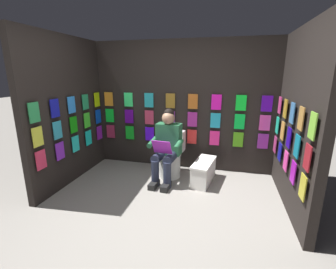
% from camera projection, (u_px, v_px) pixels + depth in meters
% --- Properties ---
extents(ground_plane, '(30.00, 30.00, 0.00)m').
position_uv_depth(ground_plane, '(150.00, 226.00, 2.76)').
color(ground_plane, gray).
extents(display_wall_back, '(3.35, 0.14, 2.31)m').
position_uv_depth(display_wall_back, '(182.00, 107.00, 4.26)').
color(display_wall_back, black).
rests_on(display_wall_back, ground).
extents(display_wall_left, '(0.14, 1.87, 2.31)m').
position_uv_depth(display_wall_left, '(298.00, 122.00, 2.95)').
color(display_wall_left, black).
rests_on(display_wall_left, ground).
extents(display_wall_right, '(0.14, 1.87, 2.31)m').
position_uv_depth(display_wall_right, '(68.00, 111.00, 3.73)').
color(display_wall_right, black).
rests_on(display_wall_right, ground).
extents(toilet, '(0.42, 0.57, 0.77)m').
position_uv_depth(toilet, '(171.00, 157.00, 4.08)').
color(toilet, white).
rests_on(toilet, ground).
extents(person_reading, '(0.55, 0.71, 1.19)m').
position_uv_depth(person_reading, '(167.00, 146.00, 3.80)').
color(person_reading, '#286B42').
rests_on(person_reading, ground).
extents(comic_longbox_near, '(0.38, 0.72, 0.36)m').
position_uv_depth(comic_longbox_near, '(204.00, 172.00, 3.83)').
color(comic_longbox_near, white).
rests_on(comic_longbox_near, ground).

